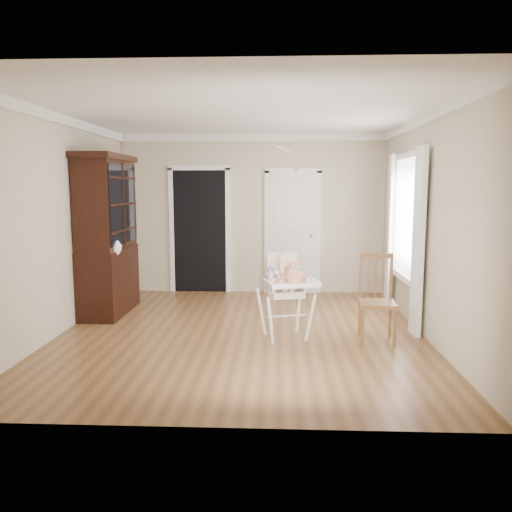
{
  "coord_description": "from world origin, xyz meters",
  "views": [
    {
      "loc": [
        0.45,
        -6.06,
        1.81
      ],
      "look_at": [
        0.2,
        -0.28,
        1.01
      ],
      "focal_mm": 35.0,
      "sensor_mm": 36.0,
      "label": 1
    }
  ],
  "objects_px": {
    "high_chair": "(286,285)",
    "cake": "(295,277)",
    "sippy_cup": "(271,274)",
    "dining_chair": "(377,301)",
    "china_cabinet": "(107,235)"
  },
  "relations": [
    {
      "from": "high_chair",
      "to": "dining_chair",
      "type": "height_order",
      "value": "dining_chair"
    },
    {
      "from": "sippy_cup",
      "to": "high_chair",
      "type": "bearing_deg",
      "value": 37.01
    },
    {
      "from": "cake",
      "to": "dining_chair",
      "type": "xyz_separation_m",
      "value": [
        0.97,
        0.21,
        -0.31
      ]
    },
    {
      "from": "high_chair",
      "to": "china_cabinet",
      "type": "relative_size",
      "value": 0.46
    },
    {
      "from": "cake",
      "to": "china_cabinet",
      "type": "bearing_deg",
      "value": 152.68
    },
    {
      "from": "cake",
      "to": "sippy_cup",
      "type": "relative_size",
      "value": 1.55
    },
    {
      "from": "high_chair",
      "to": "cake",
      "type": "bearing_deg",
      "value": -82.19
    },
    {
      "from": "dining_chair",
      "to": "cake",
      "type": "bearing_deg",
      "value": -163.86
    },
    {
      "from": "high_chair",
      "to": "dining_chair",
      "type": "distance_m",
      "value": 1.1
    },
    {
      "from": "high_chair",
      "to": "dining_chair",
      "type": "xyz_separation_m",
      "value": [
        1.08,
        -0.04,
        -0.17
      ]
    },
    {
      "from": "sippy_cup",
      "to": "china_cabinet",
      "type": "bearing_deg",
      "value": 151.97
    },
    {
      "from": "cake",
      "to": "dining_chair",
      "type": "relative_size",
      "value": 0.27
    },
    {
      "from": "cake",
      "to": "china_cabinet",
      "type": "distance_m",
      "value": 2.99
    },
    {
      "from": "high_chair",
      "to": "cake",
      "type": "height_order",
      "value": "high_chair"
    },
    {
      "from": "dining_chair",
      "to": "high_chair",
      "type": "bearing_deg",
      "value": -177.96
    }
  ]
}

